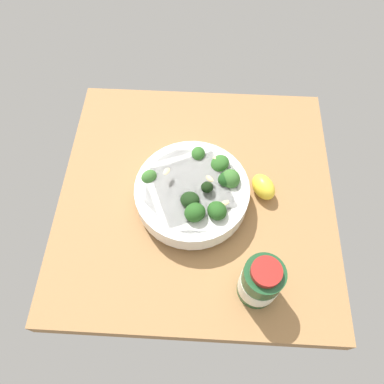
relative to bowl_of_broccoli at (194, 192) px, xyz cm
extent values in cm
cube|color=#996D42|center=(-2.04, 0.54, -5.98)|extent=(58.33, 58.33, 4.18)
cylinder|color=white|center=(0.01, -0.32, -3.16)|extent=(12.63, 12.63, 1.44)
cylinder|color=white|center=(0.01, -0.32, -0.28)|extent=(22.97, 22.97, 4.33)
cylinder|color=silver|center=(0.01, -0.32, 1.49)|extent=(19.71, 19.71, 0.80)
cylinder|color=#2F662B|center=(-2.31, -9.09, 0.49)|extent=(1.47, 1.44, 1.24)
ellipsoid|color=#386B2B|center=(-2.31, -9.09, 1.83)|extent=(4.52, 4.82, 3.77)
cylinder|color=#3C7A32|center=(5.30, 4.68, 1.14)|extent=(2.09, 2.16, 1.39)
ellipsoid|color=#23511C|center=(5.30, 4.68, 2.87)|extent=(5.57, 5.09, 4.98)
cylinder|color=#4A8F3C|center=(-8.23, 0.37, 0.52)|extent=(1.55, 1.48, 1.19)
ellipsoid|color=#2D6023|center=(-8.23, 0.37, 1.91)|extent=(4.56, 3.61, 4.22)
cylinder|color=#2F662B|center=(-2.47, 6.60, 0.60)|extent=(1.88, 1.82, 1.75)
ellipsoid|color=#194216|center=(-2.47, 6.60, 2.50)|extent=(5.50, 5.31, 4.05)
cylinder|color=#589D47|center=(-5.79, 5.08, 0.78)|extent=(1.88, 1.93, 1.31)
ellipsoid|color=#2D6023|center=(-5.79, 5.08, 2.31)|extent=(5.08, 5.63, 3.99)
cylinder|color=#2F662B|center=(3.21, -0.56, 1.07)|extent=(1.91, 1.92, 1.71)
ellipsoid|color=black|center=(3.21, -0.56, 2.81)|extent=(5.33, 5.71, 4.53)
cylinder|color=#589D47|center=(-2.53, 7.24, 0.76)|extent=(2.18, 2.09, 1.57)
ellipsoid|color=#386B2B|center=(-2.53, 7.24, 2.61)|extent=(6.01, 5.64, 5.26)
cylinder|color=#589D47|center=(0.56, 2.63, 1.69)|extent=(1.75, 1.58, 1.88)
ellipsoid|color=black|center=(0.56, 2.63, 3.31)|extent=(3.77, 3.53, 2.99)
cylinder|color=#2F662B|center=(6.03, 0.40, 1.48)|extent=(1.89, 2.10, 1.51)
ellipsoid|color=#23511C|center=(6.03, 0.40, 3.18)|extent=(4.98, 5.72, 4.42)
ellipsoid|color=#DBBC84|center=(3.83, 6.15, 3.32)|extent=(1.79, 2.08, 0.58)
ellipsoid|color=#DBBC84|center=(-1.61, -5.38, 4.28)|extent=(2.06, 1.71, 0.52)
ellipsoid|color=#DBBC84|center=(-1.35, 3.06, 3.37)|extent=(1.97, 2.04, 0.63)
ellipsoid|color=#DBBC84|center=(3.96, -1.30, 2.90)|extent=(2.05, 1.66, 1.40)
ellipsoid|color=#DBBC84|center=(-6.51, 4.38, 3.09)|extent=(1.54, 2.07, 1.06)
ellipsoid|color=yellow|center=(-2.95, 14.46, -1.57)|extent=(7.32, 6.69, 4.63)
cylinder|color=#194723|center=(18.05, 12.51, 1.52)|extent=(7.04, 7.04, 10.80)
cylinder|color=maroon|center=(18.05, 12.51, 7.57)|extent=(5.09, 5.09, 1.31)
cylinder|color=white|center=(18.05, 12.51, 0.53)|extent=(7.18, 7.18, 4.64)
camera|label=1|loc=(35.82, 1.59, 64.46)|focal=34.14mm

